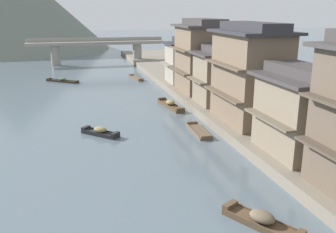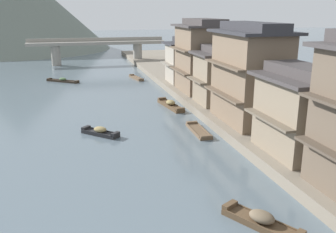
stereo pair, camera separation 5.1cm
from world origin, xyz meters
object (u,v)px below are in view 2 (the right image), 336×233
boat_moored_far (63,81)px  boat_midriver_drifting (261,221)px  house_waterfront_narrow (220,75)px  stone_bridge (97,47)px  house_waterfront_end (189,60)px  boat_midriver_upstream (199,131)px  house_waterfront_tall (250,74)px  house_waterfront_second (301,111)px  house_waterfront_far (203,56)px  boat_moored_third (100,132)px  boat_moored_second (136,78)px  boat_moored_nearest (171,105)px

boat_moored_far → boat_midriver_drifting: size_ratio=1.16×
house_waterfront_narrow → stone_bridge: house_waterfront_narrow is taller
boat_moored_far → house_waterfront_end: bearing=-26.2°
boat_midriver_upstream → house_waterfront_tall: bearing=-2.7°
house_waterfront_second → house_waterfront_tall: house_waterfront_tall is taller
boat_moored_far → house_waterfront_narrow: (16.84, -21.16, 3.61)m
boat_midriver_drifting → boat_midriver_upstream: size_ratio=0.94×
house_waterfront_second → house_waterfront_tall: (0.00, 7.95, 1.29)m
stone_bridge → boat_moored_far: bearing=-110.0°
house_waterfront_tall → house_waterfront_end: 19.65m
house_waterfront_second → house_waterfront_far: bearing=88.7°
house_waterfront_end → stone_bridge: (-10.73, 26.95, -0.40)m
house_waterfront_narrow → boat_midriver_drifting: bearing=-106.8°
boat_moored_third → boat_moored_second: bearing=73.7°
boat_moored_far → stone_bridge: 19.81m
boat_moored_nearest → boat_midriver_upstream: size_ratio=1.26×
house_waterfront_second → house_waterfront_narrow: same height
boat_moored_third → house_waterfront_far: (13.62, 11.84, 4.81)m
boat_moored_far → boat_midriver_upstream: 30.47m
boat_moored_third → house_waterfront_tall: (13.13, -1.63, 4.81)m
boat_moored_nearest → boat_midriver_drifting: size_ratio=1.35×
boat_moored_third → house_waterfront_far: size_ratio=0.37×
boat_moored_second → boat_midriver_drifting: 42.72m
boat_moored_nearest → house_waterfront_tall: bearing=-63.4°
house_waterfront_far → house_waterfront_narrow: bearing=-92.9°
boat_moored_nearest → house_waterfront_tall: (4.70, -9.39, 4.82)m
boat_moored_third → house_waterfront_narrow: size_ratio=0.53×
house_waterfront_tall → boat_moored_third: bearing=172.9°
boat_moored_second → boat_moored_third: boat_moored_third is taller
boat_moored_nearest → house_waterfront_far: (5.19, 4.08, 4.82)m
house_waterfront_narrow → boat_moored_third: bearing=-158.0°
house_waterfront_narrow → stone_bridge: (-10.15, 39.53, -0.40)m
house_waterfront_tall → house_waterfront_end: house_waterfront_tall is taller
boat_moored_nearest → house_waterfront_end: bearing=61.9°
boat_midriver_drifting → house_waterfront_end: house_waterfront_end is taller
boat_moored_far → house_waterfront_narrow: bearing=-51.5°
boat_moored_second → boat_moored_far: boat_moored_far is taller
house_waterfront_end → boat_midriver_upstream: bearing=-105.3°
boat_moored_nearest → stone_bridge: stone_bridge is taller
house_waterfront_end → stone_bridge: 29.01m
boat_moored_far → boat_midriver_upstream: boat_moored_far is taller
boat_midriver_upstream → house_waterfront_end: house_waterfront_end is taller
boat_midriver_drifting → house_waterfront_second: bearing=46.7°
house_waterfront_tall → house_waterfront_far: bearing=87.9°
boat_moored_third → stone_bridge: 45.13m
boat_midriver_drifting → house_waterfront_second: house_waterfront_second is taller
house_waterfront_tall → boat_midriver_drifting: bearing=-113.5°
boat_moored_second → house_waterfront_second: 36.52m
house_waterfront_second → house_waterfront_narrow: (0.17, 14.96, 0.01)m
house_waterfront_second → house_waterfront_far: 21.47m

